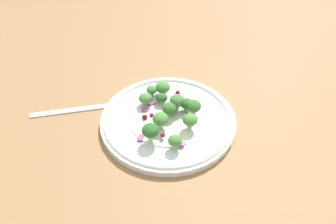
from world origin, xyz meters
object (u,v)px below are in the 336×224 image
at_px(broccoli_floret_1, 160,119).
at_px(fork, 87,108).
at_px(broccoli_floret_0, 186,103).
at_px(broccoli_floret_2, 152,90).
at_px(plate, 168,119).

height_order(broccoli_floret_1, fork, broccoli_floret_1).
distance_m(broccoli_floret_0, broccoli_floret_2, 0.08).
relative_size(plate, broccoli_floret_2, 11.55).
distance_m(plate, broccoli_floret_0, 0.04).
height_order(plate, broccoli_floret_0, broccoli_floret_0).
relative_size(plate, broccoli_floret_1, 8.74).
height_order(broccoli_floret_0, broccoli_floret_1, broccoli_floret_1).
relative_size(plate, fork, 1.34).
distance_m(broccoli_floret_0, broccoli_floret_1, 0.07).
relative_size(broccoli_floret_2, fork, 0.12).
bearing_deg(fork, broccoli_floret_1, 161.44).
bearing_deg(fork, plate, 171.53).
bearing_deg(fork, broccoli_floret_2, -164.30).
height_order(broccoli_floret_0, fork, broccoli_floret_0).
xyz_separation_m(plate, broccoli_floret_0, (-0.03, -0.02, 0.02)).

